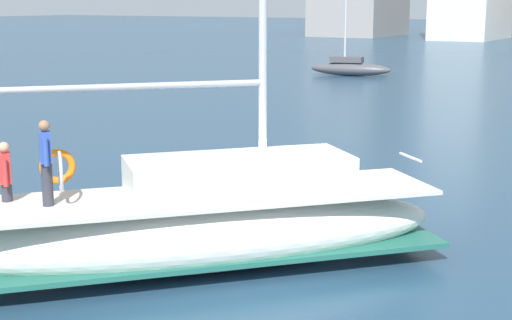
# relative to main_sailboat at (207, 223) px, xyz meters

# --- Properties ---
(ground_plane) EXTENTS (400.00, 400.00, 0.00)m
(ground_plane) POSITION_rel_main_sailboat_xyz_m (1.45, 0.55, -0.90)
(ground_plane) COLOR navy
(main_sailboat) EXTENTS (8.25, 8.70, 11.69)m
(main_sailboat) POSITION_rel_main_sailboat_xyz_m (0.00, 0.00, 0.00)
(main_sailboat) COLOR white
(main_sailboat) RESTS_ON ground
(moored_catamaran) EXTENTS (5.81, 2.21, 8.60)m
(moored_catamaran) POSITION_rel_main_sailboat_xyz_m (-13.72, 37.87, -0.29)
(moored_catamaran) COLOR #4C4C51
(moored_catamaran) RESTS_ON ground
(mooring_buoy) EXTENTS (0.69, 0.69, 0.94)m
(mooring_buoy) POSITION_rel_main_sailboat_xyz_m (-5.47, 1.01, -0.69)
(mooring_buoy) COLOR #EA4C19
(mooring_buoy) RESTS_ON ground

